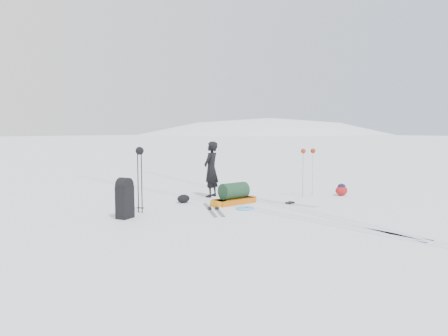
# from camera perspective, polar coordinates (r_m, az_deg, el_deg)

# --- Properties ---
(ground) EXTENTS (200.00, 200.00, 0.00)m
(ground) POSITION_cam_1_polar(r_m,az_deg,el_deg) (11.18, 1.05, -4.88)
(ground) COLOR white
(ground) RESTS_ON ground
(ski_tracks) EXTENTS (3.38, 17.97, 0.01)m
(ski_tracks) POSITION_cam_1_polar(r_m,az_deg,el_deg) (12.23, 0.65, -3.98)
(ski_tracks) COLOR silver
(ski_tracks) RESTS_ON ground
(skier) EXTENTS (0.69, 0.60, 1.59)m
(skier) POSITION_cam_1_polar(r_m,az_deg,el_deg) (12.42, -1.69, -0.17)
(skier) COLOR black
(skier) RESTS_ON ground
(pulk_sled) EXTENTS (1.45, 0.48, 0.55)m
(pulk_sled) POSITION_cam_1_polar(r_m,az_deg,el_deg) (11.35, 1.30, -3.65)
(pulk_sled) COLOR #C7600B
(pulk_sled) RESTS_ON ground
(expedition_rucksack) EXTENTS (0.76, 0.89, 0.90)m
(expedition_rucksack) POSITION_cam_1_polar(r_m,az_deg,el_deg) (9.83, -12.78, -3.97)
(expedition_rucksack) COLOR black
(expedition_rucksack) RESTS_ON ground
(ski_poles_black) EXTENTS (0.19, 0.19, 1.54)m
(ski_poles_black) POSITION_cam_1_polar(r_m,az_deg,el_deg) (10.25, -10.95, 1.18)
(ski_poles_black) COLOR black
(ski_poles_black) RESTS_ON ground
(ski_poles_silver) EXTENTS (0.42, 0.25, 1.39)m
(ski_poles_silver) POSITION_cam_1_polar(r_m,az_deg,el_deg) (12.54, 10.92, 1.48)
(ski_poles_silver) COLOR #ACAEB3
(ski_poles_silver) RESTS_ON ground
(touring_skis_grey) EXTENTS (1.07, 1.69, 0.07)m
(touring_skis_grey) POSITION_cam_1_polar(r_m,az_deg,el_deg) (10.56, -1.40, -5.41)
(touring_skis_grey) COLOR gray
(touring_skis_grey) RESTS_ON ground
(touring_skis_white) EXTENTS (0.59, 1.60, 0.06)m
(touring_skis_white) POSITION_cam_1_polar(r_m,az_deg,el_deg) (11.47, 8.62, -4.62)
(touring_skis_white) COLOR silver
(touring_skis_white) RESTS_ON ground
(rope_coil) EXTENTS (0.47, 0.47, 0.05)m
(rope_coil) POSITION_cam_1_polar(r_m,az_deg,el_deg) (10.66, 2.75, -5.25)
(rope_coil) COLOR #61ACED
(rope_coil) RESTS_ON ground
(small_daypack) EXTENTS (0.47, 0.40, 0.35)m
(small_daypack) POSITION_cam_1_polar(r_m,az_deg,el_deg) (13.19, 15.09, -2.77)
(small_daypack) COLOR maroon
(small_daypack) RESTS_ON ground
(thermos_pair) EXTENTS (0.24, 0.24, 0.30)m
(thermos_pair) POSITION_cam_1_polar(r_m,az_deg,el_deg) (10.96, -13.20, -4.48)
(thermos_pair) COLOR #525459
(thermos_pair) RESTS_ON ground
(stuff_sack) EXTENTS (0.41, 0.34, 0.22)m
(stuff_sack) POSITION_cam_1_polar(r_m,az_deg,el_deg) (11.57, -5.32, -4.01)
(stuff_sack) COLOR black
(stuff_sack) RESTS_ON ground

